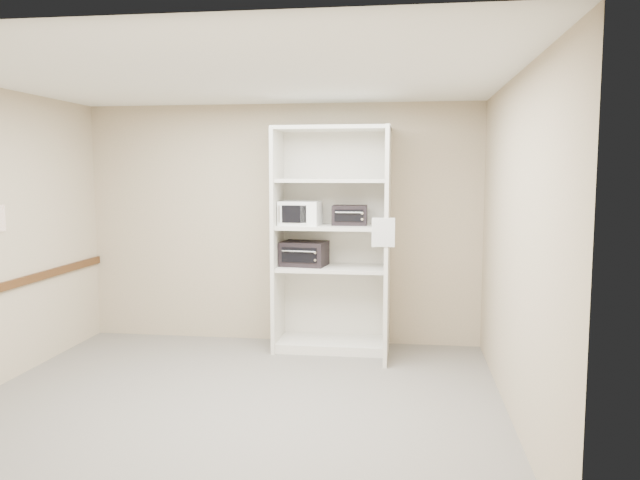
# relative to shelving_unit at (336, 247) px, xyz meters

# --- Properties ---
(floor) EXTENTS (4.50, 4.00, 0.01)m
(floor) POSITION_rel_shelving_unit_xyz_m (-0.67, -1.70, -1.13)
(floor) COLOR #666059
(floor) RESTS_ON ground
(ceiling) EXTENTS (4.50, 4.00, 0.01)m
(ceiling) POSITION_rel_shelving_unit_xyz_m (-0.67, -1.70, 1.57)
(ceiling) COLOR white
(wall_back) EXTENTS (4.50, 0.02, 2.70)m
(wall_back) POSITION_rel_shelving_unit_xyz_m (-0.67, 0.30, 0.22)
(wall_back) COLOR tan
(wall_back) RESTS_ON ground
(wall_front) EXTENTS (4.50, 0.02, 2.70)m
(wall_front) POSITION_rel_shelving_unit_xyz_m (-0.67, -3.70, 0.22)
(wall_front) COLOR tan
(wall_front) RESTS_ON ground
(wall_right) EXTENTS (0.02, 4.00, 2.70)m
(wall_right) POSITION_rel_shelving_unit_xyz_m (1.58, -1.70, 0.22)
(wall_right) COLOR tan
(wall_right) RESTS_ON ground
(shelving_unit) EXTENTS (1.24, 0.92, 2.42)m
(shelving_unit) POSITION_rel_shelving_unit_xyz_m (0.00, 0.00, 0.00)
(shelving_unit) COLOR beige
(shelving_unit) RESTS_ON floor
(microwave) EXTENTS (0.45, 0.36, 0.26)m
(microwave) POSITION_rel_shelving_unit_xyz_m (-0.39, -0.03, 0.37)
(microwave) COLOR white
(microwave) RESTS_ON shelving_unit
(toaster_oven_upper) EXTENTS (0.38, 0.29, 0.21)m
(toaster_oven_upper) POSITION_rel_shelving_unit_xyz_m (0.14, 0.04, 0.35)
(toaster_oven_upper) COLOR black
(toaster_oven_upper) RESTS_ON shelving_unit
(toaster_oven_lower) EXTENTS (0.52, 0.42, 0.26)m
(toaster_oven_lower) POSITION_rel_shelving_unit_xyz_m (-0.35, 0.01, -0.08)
(toaster_oven_lower) COLOR black
(toaster_oven_lower) RESTS_ON shelving_unit
(paper_sign) EXTENTS (0.22, 0.02, 0.28)m
(paper_sign) POSITION_rel_shelving_unit_xyz_m (0.53, -0.63, 0.23)
(paper_sign) COLOR white
(paper_sign) RESTS_ON shelving_unit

